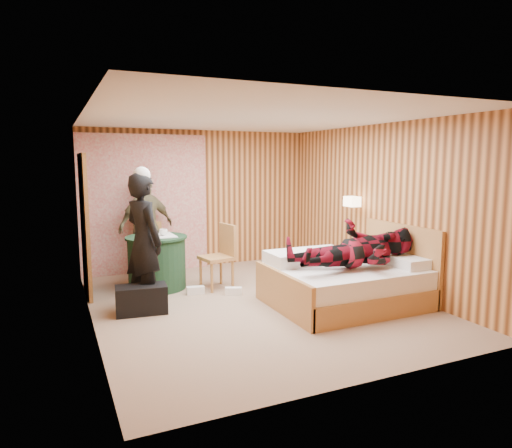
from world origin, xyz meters
name	(u,v)px	position (x,y,z in m)	size (l,w,h in m)	color
floor	(254,303)	(0.00, 0.00, 0.00)	(4.20, 5.00, 0.01)	#9F8069
ceiling	(254,118)	(0.00, 0.00, 2.50)	(4.20, 5.00, 0.01)	white
wall_back	(199,199)	(0.00, 2.50, 1.25)	(4.20, 0.02, 2.50)	#E99F59
wall_left	(88,221)	(-2.10, 0.00, 1.25)	(0.02, 5.00, 2.50)	#E99F59
wall_right	(379,207)	(2.10, 0.00, 1.25)	(0.02, 5.00, 2.50)	#E99F59
curtain	(145,204)	(-1.00, 2.43, 1.20)	(2.20, 0.08, 2.40)	beige
doorway	(85,225)	(-2.06, 1.40, 1.02)	(0.06, 0.90, 2.05)	black
wall_lamp	(352,201)	(1.92, 0.45, 1.30)	(0.26, 0.24, 0.16)	gold
bed	(345,282)	(1.13, -0.53, 0.30)	(1.97, 1.53, 1.05)	tan
nightstand	(349,265)	(1.88, 0.44, 0.26)	(0.38, 0.52, 0.50)	tan
round_table	(157,262)	(-1.05, 1.29, 0.41)	(0.93, 0.93, 0.82)	#1E4121
chair_far	(149,246)	(-1.03, 2.01, 0.54)	(0.52, 0.52, 0.93)	tan
chair_near	(221,251)	(-0.14, 0.92, 0.57)	(0.51, 0.51, 0.98)	tan
duffel_bag	(141,299)	(-1.49, 0.20, 0.18)	(0.64, 0.34, 0.36)	black
sneaker_left	(233,291)	(-0.12, 0.48, 0.05)	(0.24, 0.10, 0.11)	white
sneaker_right	(196,290)	(-0.62, 0.73, 0.06)	(0.26, 0.10, 0.11)	white
woman_standing	(144,241)	(-1.39, 0.45, 0.89)	(0.65, 0.43, 1.79)	black
man_at_table	(146,226)	(-1.05, 2.06, 0.86)	(1.01, 0.42, 1.72)	#75714E
man_on_bed	(358,237)	(1.15, -0.76, 0.95)	(1.77, 0.67, 0.86)	maroon
book_lower	(351,251)	(1.88, 0.39, 0.51)	(0.17, 0.22, 0.02)	white
book_upper	(351,250)	(1.88, 0.39, 0.53)	(0.16, 0.22, 0.02)	white
cup_nightstand	(344,247)	(1.88, 0.57, 0.55)	(0.10, 0.10, 0.09)	white
cup_table	(163,232)	(-0.95, 1.24, 0.87)	(0.12, 0.12, 0.10)	white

